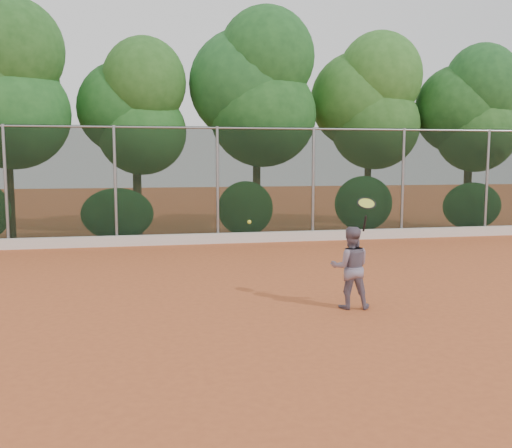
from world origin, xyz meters
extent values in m
plane|color=#BD582C|center=(0.00, 0.00, 0.00)|extent=(80.00, 80.00, 0.00)
cube|color=silver|center=(0.00, 6.82, 0.15)|extent=(24.00, 0.20, 0.30)
imported|color=slate|center=(1.25, -1.02, 0.70)|extent=(0.78, 0.66, 1.41)
cube|color=black|center=(0.00, 7.00, 1.75)|extent=(24.00, 0.01, 3.50)
cylinder|color=gray|center=(0.00, 7.00, 3.45)|extent=(24.00, 0.06, 0.06)
cylinder|color=gray|center=(-6.00, 7.00, 1.75)|extent=(0.09, 0.09, 3.50)
cylinder|color=gray|center=(-3.00, 7.00, 1.75)|extent=(0.09, 0.09, 3.50)
cylinder|color=gray|center=(0.00, 7.00, 1.75)|extent=(0.09, 0.09, 3.50)
cylinder|color=gray|center=(3.00, 7.00, 1.75)|extent=(0.09, 0.09, 3.50)
cylinder|color=gray|center=(6.00, 7.00, 1.75)|extent=(0.09, 0.09, 3.50)
cylinder|color=gray|center=(9.00, 7.00, 1.75)|extent=(0.09, 0.09, 3.50)
cylinder|color=#3D2C17|center=(-6.30, 8.90, 1.45)|extent=(0.24, 0.24, 2.90)
ellipsoid|color=#2F772D|center=(-6.10, 8.80, 3.90)|extent=(3.50, 2.90, 3.40)
ellipsoid|color=#35722B|center=(-6.00, 8.70, 5.80)|extent=(3.10, 2.60, 3.20)
cylinder|color=#3A2916|center=(-2.40, 9.30, 1.20)|extent=(0.28, 0.28, 2.40)
ellipsoid|color=#20581E|center=(-2.20, 9.20, 3.40)|extent=(2.90, 2.40, 2.80)
ellipsoid|color=#1B511C|center=(-2.70, 9.50, 4.20)|extent=(3.20, 2.70, 3.10)
ellipsoid|color=#25561D|center=(-2.10, 9.00, 5.00)|extent=(2.70, 2.30, 2.90)
cylinder|color=#402E18|center=(1.60, 9.00, 1.50)|extent=(0.26, 0.26, 3.00)
ellipsoid|color=#2D6E2A|center=(1.80, 8.90, 4.00)|extent=(3.60, 3.00, 3.50)
ellipsoid|color=#2B722E|center=(1.30, 9.20, 5.00)|extent=(3.90, 3.20, 3.80)
ellipsoid|color=#2A6E2A|center=(1.90, 8.80, 5.90)|extent=(3.20, 2.70, 3.30)
cylinder|color=#402818|center=(5.70, 9.20, 1.35)|extent=(0.24, 0.24, 2.70)
ellipsoid|color=#26551D|center=(5.90, 9.10, 3.70)|extent=(3.20, 2.70, 3.10)
ellipsoid|color=#285C1F|center=(5.40, 9.40, 4.60)|extent=(3.50, 2.90, 3.40)
ellipsoid|color=#2B6021|center=(6.00, 9.00, 5.40)|extent=(3.00, 2.50, 3.10)
cylinder|color=#3E2418|center=(9.40, 8.80, 1.25)|extent=(0.28, 0.28, 2.50)
ellipsoid|color=#36702A|center=(9.60, 8.70, 3.50)|extent=(3.00, 2.50, 2.90)
ellipsoid|color=#2B6727|center=(9.10, 9.00, 4.30)|extent=(3.30, 2.80, 3.20)
ellipsoid|color=#276829|center=(9.70, 8.60, 5.10)|extent=(2.80, 2.40, 3.00)
ellipsoid|color=#2A6E2B|center=(-3.00, 7.80, 0.85)|extent=(2.20, 1.16, 1.60)
ellipsoid|color=#306F2A|center=(1.00, 7.80, 0.95)|extent=(1.80, 1.04, 1.76)
ellipsoid|color=#2D762F|center=(5.00, 7.80, 1.05)|extent=(2.00, 1.10, 1.84)
ellipsoid|color=#2A6B28|center=(9.00, 7.80, 0.90)|extent=(2.16, 1.12, 1.64)
cylinder|color=black|center=(1.50, -0.99, 1.45)|extent=(0.07, 0.21, 0.30)
torus|color=black|center=(1.50, -1.05, 1.80)|extent=(0.37, 0.34, 0.19)
cylinder|color=#C2CD3C|center=(1.50, -1.05, 1.80)|extent=(0.31, 0.28, 0.15)
sphere|color=yellow|center=(-0.53, -1.16, 1.54)|extent=(0.06, 0.06, 0.06)
camera|label=1|loc=(-2.19, -10.10, 2.57)|focal=40.00mm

